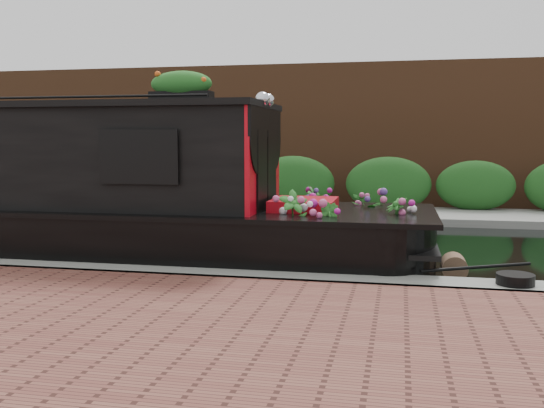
# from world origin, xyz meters

# --- Properties ---
(ground) EXTENTS (80.00, 80.00, 0.00)m
(ground) POSITION_xyz_m (0.00, 0.00, 0.00)
(ground) COLOR black
(ground) RESTS_ON ground
(near_bank_coping) EXTENTS (40.00, 0.60, 0.50)m
(near_bank_coping) POSITION_xyz_m (0.00, -3.30, 0.00)
(near_bank_coping) COLOR gray
(near_bank_coping) RESTS_ON ground
(far_bank_path) EXTENTS (40.00, 2.40, 0.34)m
(far_bank_path) POSITION_xyz_m (0.00, 4.20, 0.00)
(far_bank_path) COLOR gray
(far_bank_path) RESTS_ON ground
(far_hedge) EXTENTS (40.00, 1.10, 2.80)m
(far_hedge) POSITION_xyz_m (0.00, 5.10, 0.00)
(far_hedge) COLOR #1E511B
(far_hedge) RESTS_ON ground
(far_brick_wall) EXTENTS (40.00, 1.00, 8.00)m
(far_brick_wall) POSITION_xyz_m (0.00, 7.20, 0.00)
(far_brick_wall) COLOR brown
(far_brick_wall) RESTS_ON ground
(rope_fender) EXTENTS (0.34, 0.41, 0.34)m
(rope_fender) POSITION_xyz_m (3.43, -2.01, 0.17)
(rope_fender) COLOR brown
(rope_fender) RESTS_ON ground
(coiled_mooring_rope) EXTENTS (0.42, 0.42, 0.12)m
(coiled_mooring_rope) POSITION_xyz_m (3.99, -3.26, 0.31)
(coiled_mooring_rope) COLOR black
(coiled_mooring_rope) RESTS_ON near_bank_coping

